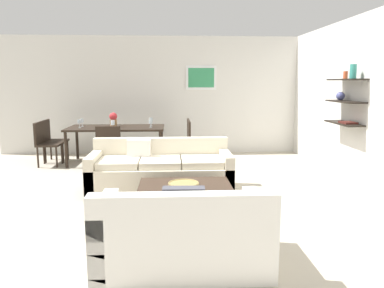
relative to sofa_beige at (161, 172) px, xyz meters
name	(u,v)px	position (x,y,z in m)	size (l,w,h in m)	color
ground_plane	(168,197)	(0.11, -0.34, -0.29)	(18.00, 18.00, 0.00)	#BCB29E
back_wall_unit	(181,95)	(0.41, 3.19, 1.06)	(8.40, 0.09, 2.70)	silver
right_wall_shelf_unit	(356,102)	(3.14, 0.26, 1.06)	(0.34, 8.20, 2.70)	silver
sofa_beige	(161,172)	(0.00, 0.00, 0.00)	(2.13, 0.90, 0.78)	beige
loveseat_white	(183,235)	(0.27, -2.41, 0.00)	(1.54, 0.90, 0.78)	white
coffee_table	(185,202)	(0.34, -1.17, -0.10)	(1.16, 1.02, 0.38)	#38281E
decorative_bowl	(184,185)	(0.31, -1.24, 0.13)	(0.38, 0.38, 0.08)	#99844C
dining_table	(116,130)	(-0.96, 2.11, 0.39)	(1.95, 0.99, 0.75)	black
dining_chair_right_near	(184,140)	(0.42, 1.89, 0.21)	(0.44, 0.44, 0.88)	black
dining_chair_left_far	(52,138)	(-2.35, 2.33, 0.21)	(0.44, 0.44, 0.88)	black
dining_chair_right_far	(183,137)	(0.42, 2.33, 0.21)	(0.44, 0.44, 0.88)	black
dining_chair_left_near	(45,141)	(-2.35, 1.89, 0.21)	(0.44, 0.44, 0.88)	black
dining_chair_foot	(110,146)	(-0.96, 1.21, 0.21)	(0.44, 0.44, 0.88)	black
wine_glass_left_near	(79,122)	(-1.68, 1.99, 0.58)	(0.07, 0.07, 0.17)	silver
wine_glass_left_far	(82,121)	(-1.68, 2.23, 0.57)	(0.06, 0.06, 0.16)	silver
wine_glass_right_far	(151,120)	(-0.25, 2.23, 0.58)	(0.07, 0.07, 0.17)	silver
wine_glass_foot	(113,123)	(-0.96, 1.67, 0.59)	(0.08, 0.08, 0.18)	silver
wine_glass_right_near	(151,122)	(-0.25, 1.99, 0.56)	(0.07, 0.07, 0.15)	silver
centerpiece_vase	(113,119)	(-1.02, 2.12, 0.61)	(0.16, 0.16, 0.29)	olive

